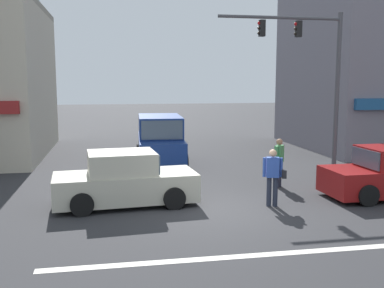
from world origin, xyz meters
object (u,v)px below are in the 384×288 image
(van_parked_curbside, at_px, (160,142))
(sedan_crossing_center, at_px, (125,181))
(pedestrian_mid_crossing, at_px, (273,174))
(traffic_light_mast, at_px, (315,66))
(pedestrian_far_side, at_px, (279,160))

(van_parked_curbside, relative_size, sedan_crossing_center, 1.11)
(van_parked_curbside, distance_m, sedan_crossing_center, 6.48)
(pedestrian_mid_crossing, bearing_deg, van_parked_curbside, 108.93)
(traffic_light_mast, bearing_deg, van_parked_curbside, 152.72)
(sedan_crossing_center, distance_m, pedestrian_far_side, 5.43)
(traffic_light_mast, height_order, pedestrian_far_side, traffic_light_mast)
(pedestrian_far_side, bearing_deg, pedestrian_mid_crossing, -115.03)
(traffic_light_mast, xyz_separation_m, van_parked_curbside, (-5.65, 2.91, -3.17))
(pedestrian_mid_crossing, distance_m, pedestrian_far_side, 2.49)
(traffic_light_mast, relative_size, pedestrian_far_side, 3.71)
(pedestrian_mid_crossing, relative_size, pedestrian_far_side, 1.00)
(traffic_light_mast, height_order, pedestrian_mid_crossing, traffic_light_mast)
(traffic_light_mast, bearing_deg, pedestrian_mid_crossing, -126.79)
(traffic_light_mast, bearing_deg, sedan_crossing_center, -155.83)
(traffic_light_mast, relative_size, sedan_crossing_center, 1.47)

